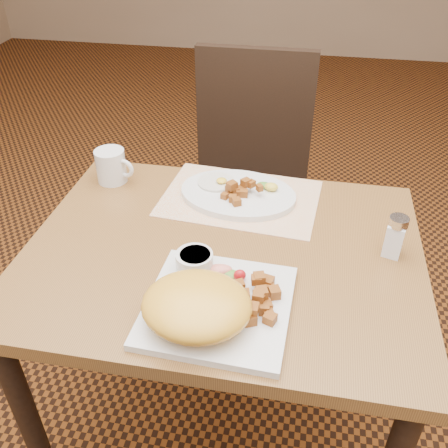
% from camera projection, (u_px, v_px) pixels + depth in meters
% --- Properties ---
extents(ground, '(8.00, 8.00, 0.00)m').
position_uv_depth(ground, '(223.00, 434.00, 1.58)').
color(ground, black).
rests_on(ground, ground).
extents(table, '(0.90, 0.70, 0.75)m').
position_uv_depth(table, '(223.00, 284.00, 1.20)').
color(table, brown).
rests_on(table, ground).
extents(chair_far, '(0.42, 0.43, 0.97)m').
position_uv_depth(chair_far, '(248.00, 176.00, 1.82)').
color(chair_far, black).
rests_on(chair_far, ground).
extents(placemat, '(0.42, 0.31, 0.00)m').
position_uv_depth(placemat, '(240.00, 198.00, 1.31)').
color(placemat, white).
rests_on(placemat, table).
extents(plate_square, '(0.29, 0.29, 0.02)m').
position_uv_depth(plate_square, '(218.00, 306.00, 0.98)').
color(plate_square, silver).
rests_on(plate_square, table).
extents(plate_oval, '(0.33, 0.26, 0.02)m').
position_uv_depth(plate_oval, '(238.00, 194.00, 1.31)').
color(plate_oval, silver).
rests_on(plate_oval, placemat).
extents(hollandaise_mound, '(0.21, 0.18, 0.08)m').
position_uv_depth(hollandaise_mound, '(196.00, 306.00, 0.92)').
color(hollandaise_mound, yellow).
rests_on(hollandaise_mound, plate_square).
extents(ramekin, '(0.08, 0.08, 0.04)m').
position_uv_depth(ramekin, '(195.00, 261.00, 1.04)').
color(ramekin, silver).
rests_on(ramekin, plate_square).
extents(garnish_sq, '(0.10, 0.05, 0.03)m').
position_uv_depth(garnish_sq, '(226.00, 272.00, 1.03)').
color(garnish_sq, '#387223').
rests_on(garnish_sq, plate_square).
extents(fried_egg, '(0.10, 0.10, 0.02)m').
position_uv_depth(fried_egg, '(217.00, 182.00, 1.33)').
color(fried_egg, white).
rests_on(fried_egg, plate_oval).
extents(garnish_ov, '(0.06, 0.04, 0.02)m').
position_uv_depth(garnish_ov, '(268.00, 186.00, 1.31)').
color(garnish_ov, '#387223').
rests_on(garnish_ov, plate_oval).
extents(salt_shaker, '(0.05, 0.05, 0.10)m').
position_uv_depth(salt_shaker, '(395.00, 236.00, 1.09)').
color(salt_shaker, white).
rests_on(salt_shaker, table).
extents(coffee_mug, '(0.11, 0.08, 0.09)m').
position_uv_depth(coffee_mug, '(112.00, 166.00, 1.36)').
color(coffee_mug, silver).
rests_on(coffee_mug, table).
extents(home_fries_sq, '(0.10, 0.13, 0.04)m').
position_uv_depth(home_fries_sq, '(258.00, 299.00, 0.96)').
color(home_fries_sq, '#985218').
rests_on(home_fries_sq, plate_square).
extents(home_fries_ov, '(0.11, 0.10, 0.04)m').
position_uv_depth(home_fries_ov, '(238.00, 190.00, 1.28)').
color(home_fries_ov, '#985218').
rests_on(home_fries_ov, plate_oval).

